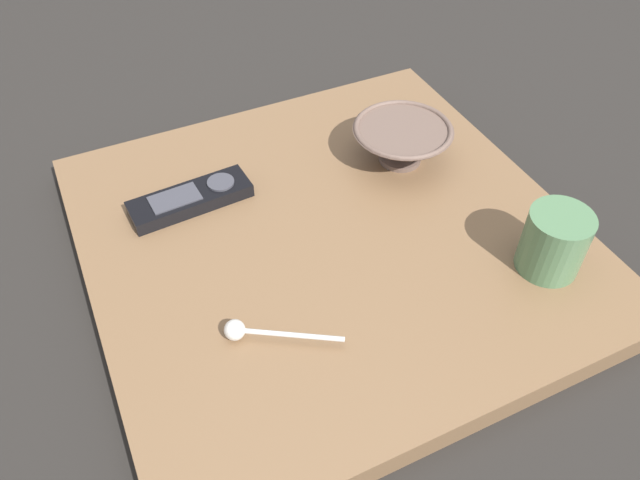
# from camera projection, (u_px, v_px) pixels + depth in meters

# --- Properties ---
(ground_plane) EXTENTS (6.00, 6.00, 0.00)m
(ground_plane) POSITION_uv_depth(u_px,v_px,m) (329.00, 248.00, 0.84)
(ground_plane) COLOR black
(table) EXTENTS (0.62, 0.62, 0.04)m
(table) POSITION_uv_depth(u_px,v_px,m) (330.00, 239.00, 0.83)
(table) COLOR brown
(table) RESTS_ON ground
(cereal_bowl) EXTENTS (0.15, 0.15, 0.06)m
(cereal_bowl) POSITION_uv_depth(u_px,v_px,m) (402.00, 141.00, 0.90)
(cereal_bowl) COLOR brown
(cereal_bowl) RESTS_ON table
(coffee_mug) EXTENTS (0.08, 0.08, 0.08)m
(coffee_mug) POSITION_uv_depth(u_px,v_px,m) (554.00, 242.00, 0.75)
(coffee_mug) COLOR #4C724C
(coffee_mug) RESTS_ON table
(teaspoon) EXTENTS (0.08, 0.12, 0.02)m
(teaspoon) POSITION_uv_depth(u_px,v_px,m) (248.00, 331.00, 0.69)
(teaspoon) COLOR silver
(teaspoon) RESTS_ON table
(tv_remote_near) EXTENTS (0.07, 0.17, 0.02)m
(tv_remote_near) POSITION_uv_depth(u_px,v_px,m) (191.00, 199.00, 0.85)
(tv_remote_near) COLOR black
(tv_remote_near) RESTS_ON table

